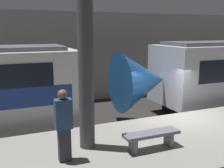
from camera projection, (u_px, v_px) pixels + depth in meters
name	position (u px, v px, depth m)	size (l,w,h in m)	color
ground_plane	(173.00, 140.00, 9.83)	(120.00, 120.00, 0.00)	#282623
platform	(209.00, 146.00, 8.08)	(40.00, 3.63, 1.04)	gray
station_rear_barrier	(107.00, 56.00, 15.46)	(50.00, 0.15, 5.07)	#9E998E
support_pillar_near	(86.00, 78.00, 6.52)	(0.39, 0.39, 3.68)	#47474C
person_walking	(64.00, 124.00, 5.96)	(0.38, 0.24, 1.71)	#2D2D38
platform_bench	(152.00, 136.00, 6.69)	(1.50, 0.40, 0.45)	slate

